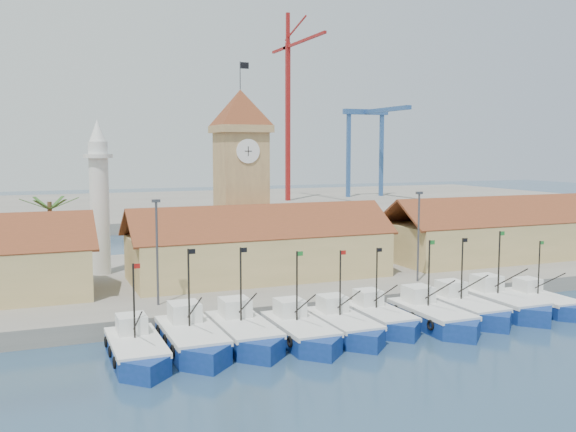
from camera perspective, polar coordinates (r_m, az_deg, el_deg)
name	(u,v)px	position (r m, az deg, el deg)	size (l,w,h in m)	color
ground	(348,346)	(49.42, 5.40, -11.40)	(400.00, 400.00, 0.00)	navy
quay	(247,277)	(70.73, -3.64, -5.43)	(140.00, 32.00, 1.50)	gray
terminal	(130,208)	(153.97, -13.83, 0.70)	(240.00, 80.00, 2.00)	gray
boat_0	(137,352)	(46.46, -13.26, -11.71)	(3.48, 9.53, 7.21)	navy
boat_1	(193,341)	(48.08, -8.47, -10.92)	(3.80, 10.42, 7.88)	navy
boat_2	(245,334)	(49.30, -3.85, -10.45)	(3.72, 10.20, 7.72)	navy
boat_3	(301,333)	(49.64, 1.20, -10.37)	(3.54, 9.71, 7.35)	navy
boat_4	(345,327)	(51.48, 5.07, -9.82)	(3.44, 9.42, 7.13)	navy
boat_5	(381,319)	(54.26, 8.29, -9.05)	(3.34, 9.16, 6.93)	navy
boat_6	(434,318)	(55.18, 12.88, -8.82)	(3.66, 10.02, 7.58)	navy
boat_7	(467,310)	(58.51, 15.65, -8.06)	(3.56, 9.76, 7.39)	navy
boat_8	(505,305)	(61.28, 18.70, -7.48)	(3.75, 10.27, 7.77)	navy
boat_9	(544,303)	(63.48, 21.81, -7.23)	(3.24, 8.88, 6.72)	navy
hall_center	(259,253)	(66.42, -2.56, -3.33)	(27.04, 10.13, 7.61)	tan
hall_right	(506,237)	(82.68, 18.84, -1.81)	(31.20, 10.13, 7.61)	tan
clock_tower	(241,174)	(71.28, -4.21, 3.74)	(5.80, 5.80, 22.70)	tan
minaret	(99,197)	(70.30, -16.43, 1.66)	(3.00, 3.00, 16.30)	silver
palm_tree	(51,234)	(68.34, -20.35, -1.53)	(5.60, 5.03, 8.39)	brown
lamp_posts	(294,239)	(58.84, 0.49, -2.09)	(80.70, 0.25, 9.03)	#3F3F44
crane_red_right	(290,98)	(157.83, 0.14, 10.45)	(1.00, 31.16, 45.35)	maroon
gantry	(372,128)	(170.58, 7.45, 7.72)	(13.00, 22.00, 23.20)	#2E548F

